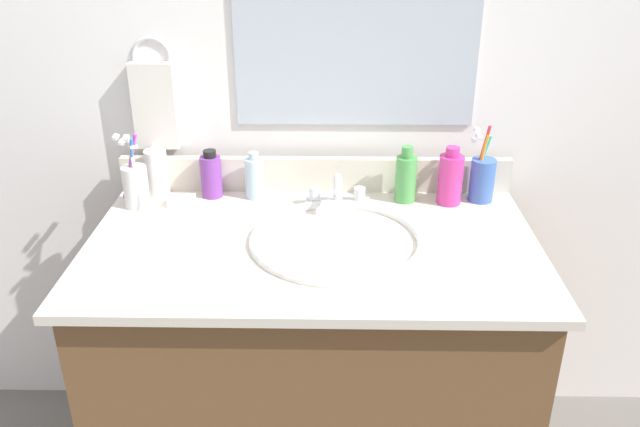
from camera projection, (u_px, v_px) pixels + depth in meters
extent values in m
cube|color=brown|center=(313.00, 374.00, 1.63)|extent=(0.97, 0.55, 0.70)
cube|color=beige|center=(312.00, 246.00, 1.47)|extent=(1.01, 0.60, 0.02)
cube|color=beige|center=(315.00, 174.00, 1.71)|extent=(1.01, 0.02, 0.09)
cube|color=white|center=(316.00, 205.00, 1.81)|extent=(2.11, 0.04, 1.30)
cube|color=#B2BCC6|center=(357.00, 11.00, 1.57)|extent=(0.60, 0.01, 0.56)
torus|color=silver|center=(152.00, 57.00, 1.62)|extent=(0.10, 0.01, 0.10)
cube|color=silver|center=(155.00, 106.00, 1.66)|extent=(0.11, 0.04, 0.22)
torus|color=white|center=(338.00, 241.00, 1.46)|extent=(0.40, 0.40, 0.02)
ellipsoid|color=white|center=(338.00, 258.00, 1.48)|extent=(0.35, 0.35, 0.11)
cylinder|color=#B2B5BA|center=(338.00, 272.00, 1.49)|extent=(0.04, 0.04, 0.01)
cube|color=silver|center=(337.00, 203.00, 1.64)|extent=(0.16, 0.05, 0.01)
cylinder|color=silver|center=(338.00, 190.00, 1.62)|extent=(0.02, 0.02, 0.06)
cylinder|color=silver|center=(338.00, 184.00, 1.58)|extent=(0.02, 0.09, 0.02)
cylinder|color=silver|center=(315.00, 194.00, 1.63)|extent=(0.03, 0.03, 0.04)
cylinder|color=silver|center=(360.00, 194.00, 1.63)|extent=(0.03, 0.03, 0.04)
cylinder|color=white|center=(157.00, 172.00, 1.68)|extent=(0.06, 0.06, 0.12)
cone|color=white|center=(154.00, 146.00, 1.65)|extent=(0.03, 0.03, 0.02)
cylinder|color=#7A3899|center=(211.00, 177.00, 1.67)|extent=(0.05, 0.05, 0.11)
cylinder|color=black|center=(210.00, 154.00, 1.64)|extent=(0.03, 0.03, 0.02)
cylinder|color=silver|center=(255.00, 178.00, 1.66)|extent=(0.05, 0.05, 0.10)
cylinder|color=silver|center=(253.00, 156.00, 1.63)|extent=(0.02, 0.02, 0.02)
cylinder|color=#D8338C|center=(450.00, 180.00, 1.63)|extent=(0.06, 0.06, 0.12)
cylinder|color=#D8338C|center=(453.00, 152.00, 1.59)|extent=(0.03, 0.03, 0.02)
cylinder|color=#4C9E4C|center=(406.00, 179.00, 1.64)|extent=(0.05, 0.05, 0.12)
cylinder|color=#4C9E4C|center=(407.00, 152.00, 1.61)|extent=(0.03, 0.03, 0.03)
cylinder|color=#3F66B7|center=(482.00, 180.00, 1.64)|extent=(0.06, 0.06, 0.11)
cylinder|color=yellow|center=(480.00, 165.00, 1.64)|extent=(0.03, 0.03, 0.16)
cube|color=white|center=(479.00, 137.00, 1.62)|extent=(0.01, 0.02, 0.01)
cylinder|color=orange|center=(480.00, 165.00, 1.62)|extent=(0.03, 0.02, 0.18)
cube|color=white|center=(479.00, 136.00, 1.58)|extent=(0.01, 0.02, 0.01)
cylinder|color=#26B2B2|center=(479.00, 166.00, 1.63)|extent=(0.05, 0.01, 0.16)
cube|color=white|center=(474.00, 141.00, 1.60)|extent=(0.01, 0.02, 0.01)
cylinder|color=#D8333F|center=(480.00, 162.00, 1.62)|extent=(0.04, 0.01, 0.19)
cube|color=white|center=(477.00, 130.00, 1.59)|extent=(0.01, 0.02, 0.01)
cylinder|color=white|center=(136.00, 187.00, 1.61)|extent=(0.06, 0.06, 0.10)
cylinder|color=white|center=(135.00, 171.00, 1.59)|extent=(0.04, 0.06, 0.17)
cube|color=white|center=(134.00, 147.00, 1.53)|extent=(0.01, 0.02, 0.01)
cylinder|color=blue|center=(132.00, 168.00, 1.60)|extent=(0.04, 0.05, 0.17)
cube|color=white|center=(126.00, 138.00, 1.59)|extent=(0.01, 0.02, 0.01)
cylinder|color=yellow|center=(131.00, 170.00, 1.60)|extent=(0.04, 0.03, 0.17)
cube|color=white|center=(122.00, 142.00, 1.58)|extent=(0.01, 0.02, 0.01)
cylinder|color=#B23FBF|center=(130.00, 167.00, 1.60)|extent=(0.06, 0.03, 0.18)
cube|color=white|center=(116.00, 137.00, 1.58)|extent=(0.01, 0.02, 0.01)
cube|color=white|center=(182.00, 201.00, 1.63)|extent=(0.06, 0.04, 0.02)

